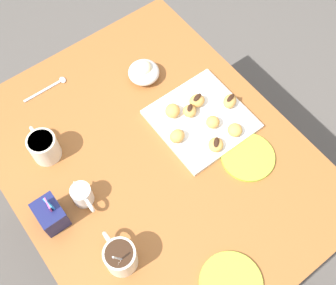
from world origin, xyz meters
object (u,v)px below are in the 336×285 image
Objects in this scene: beignet_1 at (173,111)px; beignet_5 at (190,111)px; dining_table at (155,173)px; sugar_caddy at (51,214)px; beignet_0 at (197,101)px; beignet_7 at (216,145)px; saucer_lime_right at (248,157)px; beignet_4 at (235,130)px; ice_cream_bowl at (144,72)px; beignet_6 at (176,135)px; cream_pitcher_white at (82,195)px; saucer_lime_left at (231,284)px; coffee_mug_cream_right at (44,146)px; coffee_mug_cream_left at (120,256)px; beignet_2 at (213,122)px; beignet_3 at (230,102)px; pastry_plate_square at (201,119)px.

beignet_5 is at bearing -127.30° from beignet_1.
sugar_caddy reaches higher than dining_table.
beignet_0 reaches higher than beignet_7.
beignet_0 is 0.05m from beignet_5.
saucer_lime_right is 3.26× the size of beignet_1.
beignet_1 is 1.08× the size of beignet_4.
ice_cream_bowl is at bearing -30.17° from dining_table.
ice_cream_bowl reaches higher than beignet_5.
beignet_4 is (-0.17, -0.11, -0.00)m from beignet_1.
beignet_0 is 1.20× the size of beignet_5.
cream_pitcher_white is at bearing 89.17° from beignet_6.
coffee_mug_cream_right is at bearing 17.22° from saucer_lime_left.
coffee_mug_cream_right is at bearing -24.53° from sugar_caddy.
sugar_caddy is 0.63× the size of saucer_lime_right.
coffee_mug_cream_right is at bearing 72.11° from beignet_1.
coffee_mug_cream_left reaches higher than cream_pitcher_white.
cream_pitcher_white is at bearing 122.72° from ice_cream_bowl.
saucer_lime_right is at bearing -111.43° from cream_pitcher_white.
beignet_6 reaches higher than beignet_7.
beignet_2 reaches higher than saucer_lime_left.
ice_cream_bowl is 0.31m from beignet_3.
sugar_caddy is 0.58m from beignet_0.
beignet_5 reaches higher than dining_table.
ice_cream_bowl is (0.06, -0.41, -0.02)m from coffee_mug_cream_right.
coffee_mug_cream_left is 1.44× the size of cream_pitcher_white.
beignet_3 is (-0.00, -0.31, 0.15)m from dining_table.
beignet_1 reaches higher than beignet_3.
coffee_mug_cream_left reaches higher than beignet_6.
beignet_6 is (0.03, 0.12, 0.00)m from beignet_2.
coffee_mug_cream_left is 3.15× the size of beignet_4.
dining_table is 3.82× the size of pastry_plate_square.
saucer_lime_left is at bearing 163.01° from ice_cream_bowl.
beignet_7 is (-0.09, 0.14, -0.00)m from beignet_3.
beignet_7 reaches higher than saucer_lime_left.
beignet_1 is (0.08, -0.14, 0.16)m from dining_table.
ice_cream_bowl is (0.26, -0.40, -0.01)m from cream_pitcher_white.
coffee_mug_cream_left is at bearing 120.94° from beignet_6.
dining_table is 0.18m from beignet_6.
dining_table is 0.25m from beignet_7.
cream_pitcher_white is (-0.20, -0.01, -0.01)m from coffee_mug_cream_right.
beignet_5 is at bearing -110.13° from coffee_mug_cream_right.
beignet_2 reaches higher than saucer_lime_right.
ice_cream_bowl is 2.24× the size of beignet_4.
dining_table is 6.50× the size of saucer_lime_right.
beignet_3 is 1.22× the size of beignet_5.
cream_pitcher_white is 0.39m from beignet_1.
dining_table is 0.35m from ice_cream_bowl.
coffee_mug_cream_right is at bearing 50.79° from dining_table.
beignet_5 is at bearing 31.21° from pastry_plate_square.
saucer_lime_right is 0.28m from beignet_1.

